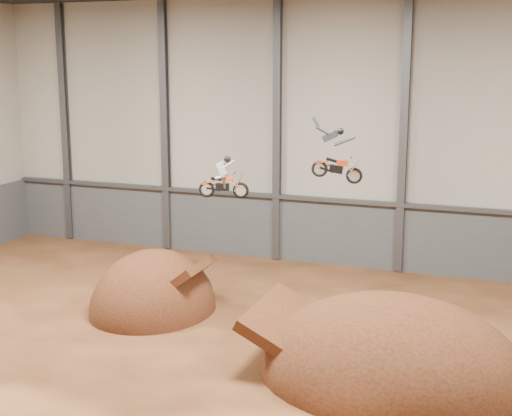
{
  "coord_description": "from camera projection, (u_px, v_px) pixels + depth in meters",
  "views": [
    {
      "loc": [
        8.84,
        -21.03,
        10.77
      ],
      "look_at": [
        -0.5,
        4.0,
        5.2
      ],
      "focal_mm": 50.0,
      "sensor_mm": 36.0,
      "label": 1
    }
  ],
  "objects": [
    {
      "name": "fmx_rider_b",
      "position": [
        336.0,
        151.0,
        26.14
      ],
      "size": [
        2.92,
        1.18,
        2.55
      ],
      "primitive_type": null,
      "rotation": [
        0.0,
        0.17,
        0.17
      ],
      "color": "#B5310F"
    },
    {
      "name": "floor",
      "position": [
        229.0,
        379.0,
        24.51
      ],
      "size": [
        40.0,
        40.0,
        0.0
      ],
      "primitive_type": "plane",
      "color": "#472512",
      "rests_on": "ground"
    },
    {
      "name": "landing_ramp",
      "position": [
        390.0,
        373.0,
        24.97
      ],
      "size": [
        9.37,
        8.29,
        5.4
      ],
      "primitive_type": "ellipsoid",
      "color": "#36190D",
      "rests_on": "ground"
    },
    {
      "name": "takeoff_ramp",
      "position": [
        154.0,
        310.0,
        31.29
      ],
      "size": [
        5.34,
        6.16,
        5.34
      ],
      "primitive_type": "ellipsoid",
      "color": "#36190D",
      "rests_on": "ground"
    },
    {
      "name": "steel_column_3",
      "position": [
        404.0,
        137.0,
        35.51
      ],
      "size": [
        0.4,
        0.36,
        13.9
      ],
      "primitive_type": "cube",
      "color": "#47494F",
      "rests_on": "ground"
    },
    {
      "name": "back_wall",
      "position": [
        339.0,
        134.0,
        36.84
      ],
      "size": [
        40.0,
        0.1,
        14.0
      ],
      "primitive_type": "cube",
      "color": "#A9A395",
      "rests_on": "ground"
    },
    {
      "name": "lower_band_back",
      "position": [
        336.0,
        233.0,
        37.82
      ],
      "size": [
        39.8,
        0.18,
        3.5
      ],
      "primitive_type": "cube",
      "color": "#4B4D52",
      "rests_on": "ground"
    },
    {
      "name": "steel_column_1",
      "position": [
        165.0,
        128.0,
        40.08
      ],
      "size": [
        0.4,
        0.36,
        13.9
      ],
      "primitive_type": "cube",
      "color": "#47494F",
      "rests_on": "ground"
    },
    {
      "name": "steel_column_0",
      "position": [
        65.0,
        124.0,
        42.36
      ],
      "size": [
        0.4,
        0.36,
        13.9
      ],
      "primitive_type": "cube",
      "color": "#47494F",
      "rests_on": "ground"
    },
    {
      "name": "steel_rail",
      "position": [
        337.0,
        200.0,
        37.31
      ],
      "size": [
        39.8,
        0.35,
        0.2
      ],
      "primitive_type": "cube",
      "color": "#47494F",
      "rests_on": "lower_band_back"
    },
    {
      "name": "fmx_rider_a",
      "position": [
        224.0,
        175.0,
        28.97
      ],
      "size": [
        2.18,
        1.16,
        1.87
      ],
      "primitive_type": null,
      "rotation": [
        0.0,
        -0.0,
        0.19
      ],
      "color": "#E15615"
    },
    {
      "name": "steel_column_2",
      "position": [
        277.0,
        132.0,
        37.79
      ],
      "size": [
        0.4,
        0.36,
        13.9
      ],
      "primitive_type": "cube",
      "color": "#47494F",
      "rests_on": "ground"
    }
  ]
}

